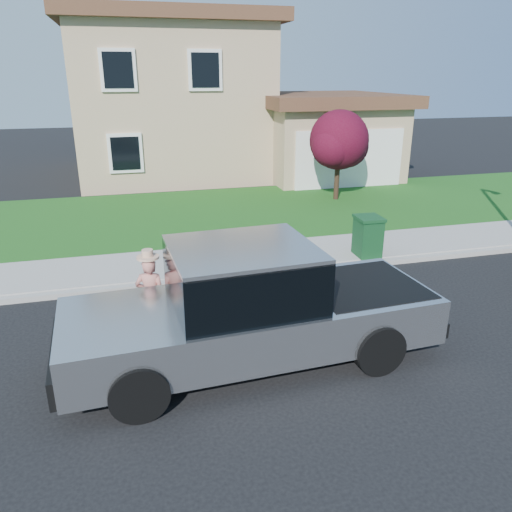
{
  "coord_description": "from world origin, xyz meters",
  "views": [
    {
      "loc": [
        -2.3,
        -7.55,
        4.52
      ],
      "look_at": [
        0.0,
        1.15,
        1.2
      ],
      "focal_mm": 35.0,
      "sensor_mm": 36.0,
      "label": 1
    }
  ],
  "objects": [
    {
      "name": "ground",
      "position": [
        0.0,
        0.0,
        0.0
      ],
      "size": [
        80.0,
        80.0,
        0.0
      ],
      "primitive_type": "plane",
      "color": "black",
      "rests_on": "ground"
    },
    {
      "name": "curb",
      "position": [
        1.0,
        2.9,
        0.06
      ],
      "size": [
        40.0,
        0.2,
        0.12
      ],
      "primitive_type": "cube",
      "color": "gray",
      "rests_on": "ground"
    },
    {
      "name": "sidewalk",
      "position": [
        1.0,
        4.0,
        0.07
      ],
      "size": [
        40.0,
        2.0,
        0.15
      ],
      "primitive_type": "cube",
      "color": "gray",
      "rests_on": "ground"
    },
    {
      "name": "lawn",
      "position": [
        1.0,
        8.5,
        0.05
      ],
      "size": [
        40.0,
        7.0,
        0.1
      ],
      "primitive_type": "cube",
      "color": "#184513",
      "rests_on": "ground"
    },
    {
      "name": "house",
      "position": [
        1.31,
        16.38,
        3.17
      ],
      "size": [
        14.0,
        11.3,
        6.85
      ],
      "color": "tan",
      "rests_on": "ground"
    },
    {
      "name": "pickup_truck",
      "position": [
        -0.53,
        -0.52,
        0.94
      ],
      "size": [
        6.24,
        2.48,
        2.02
      ],
      "rotation": [
        0.0,
        0.0,
        0.05
      ],
      "color": "black",
      "rests_on": "ground"
    },
    {
      "name": "woman",
      "position": [
        -2.04,
        0.82,
        0.77
      ],
      "size": [
        0.61,
        0.48,
        1.62
      ],
      "rotation": [
        0.0,
        0.0,
        2.88
      ],
      "color": "#C1736A",
      "rests_on": "ground"
    },
    {
      "name": "ornamental_tree",
      "position": [
        5.25,
        9.23,
        2.15
      ],
      "size": [
        2.34,
        2.11,
        3.21
      ],
      "color": "black",
      "rests_on": "lawn"
    },
    {
      "name": "trash_bin",
      "position": [
        3.47,
        3.26,
        0.66
      ],
      "size": [
        0.64,
        0.73,
        1.01
      ],
      "rotation": [
        0.0,
        0.0,
        -0.04
      ],
      "color": "#103C1C",
      "rests_on": "sidewalk"
    }
  ]
}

